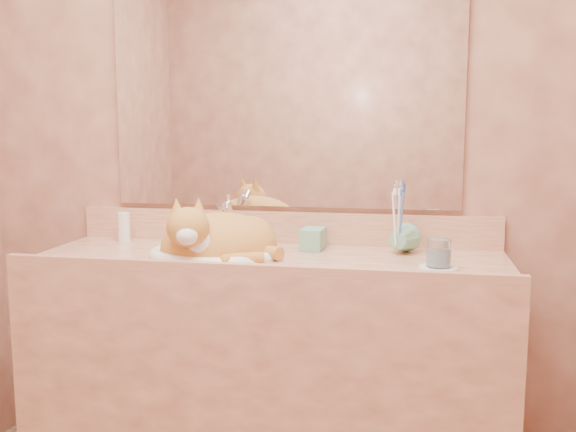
% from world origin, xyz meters
% --- Properties ---
extents(wall_back, '(2.40, 0.02, 2.50)m').
position_xyz_m(wall_back, '(0.00, 1.00, 1.25)').
color(wall_back, brown).
rests_on(wall_back, ground).
extents(vanity_counter, '(1.60, 0.55, 0.85)m').
position_xyz_m(vanity_counter, '(0.00, 0.72, 0.42)').
color(vanity_counter, '#A06248').
rests_on(vanity_counter, floor).
extents(mirror, '(1.30, 0.02, 0.80)m').
position_xyz_m(mirror, '(0.00, 0.99, 1.39)').
color(mirror, white).
rests_on(mirror, wall_back).
extents(sink_basin, '(0.49, 0.42, 0.14)m').
position_xyz_m(sink_basin, '(-0.18, 0.70, 0.92)').
color(sink_basin, white).
rests_on(sink_basin, vanity_counter).
extents(faucet, '(0.08, 0.14, 0.18)m').
position_xyz_m(faucet, '(-0.18, 0.88, 0.94)').
color(faucet, white).
rests_on(faucet, vanity_counter).
extents(cat, '(0.50, 0.46, 0.22)m').
position_xyz_m(cat, '(-0.17, 0.69, 0.91)').
color(cat, '#B16E29').
rests_on(cat, sink_basin).
extents(soap_dispenser, '(0.08, 0.08, 0.17)m').
position_xyz_m(soap_dispenser, '(0.13, 0.83, 0.94)').
color(soap_dispenser, '#6EB18C').
rests_on(soap_dispenser, vanity_counter).
extents(toothbrush_cup, '(0.13, 0.13, 0.10)m').
position_xyz_m(toothbrush_cup, '(0.43, 0.82, 0.90)').
color(toothbrush_cup, '#6EB18C').
rests_on(toothbrush_cup, vanity_counter).
extents(toothbrushes, '(0.04, 0.04, 0.24)m').
position_xyz_m(toothbrushes, '(0.43, 0.82, 0.99)').
color(toothbrushes, white).
rests_on(toothbrushes, toothbrush_cup).
extents(saucer, '(0.12, 0.12, 0.01)m').
position_xyz_m(saucer, '(0.56, 0.62, 0.85)').
color(saucer, white).
rests_on(saucer, vanity_counter).
extents(water_glass, '(0.07, 0.07, 0.09)m').
position_xyz_m(water_glass, '(0.56, 0.62, 0.90)').
color(water_glass, silver).
rests_on(water_glass, saucer).
extents(lotion_bottle, '(0.05, 0.05, 0.11)m').
position_xyz_m(lotion_bottle, '(-0.61, 0.90, 0.91)').
color(lotion_bottle, white).
rests_on(lotion_bottle, vanity_counter).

